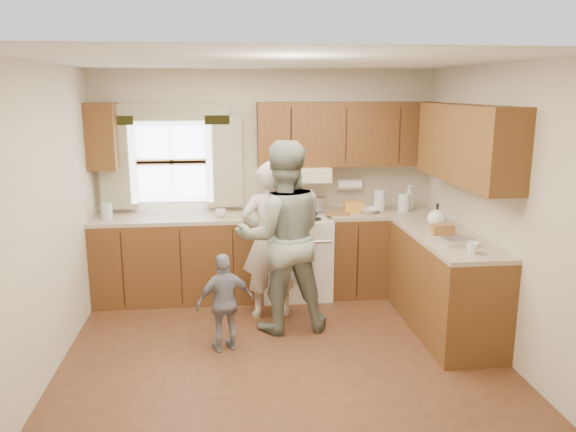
{
  "coord_description": "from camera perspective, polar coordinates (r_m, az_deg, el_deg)",
  "views": [
    {
      "loc": [
        -0.47,
        -4.58,
        2.28
      ],
      "look_at": [
        0.1,
        0.4,
        1.15
      ],
      "focal_mm": 35.0,
      "sensor_mm": 36.0,
      "label": 1
    }
  ],
  "objects": [
    {
      "name": "room",
      "position": [
        4.72,
        -0.66,
        0.1
      ],
      "size": [
        3.8,
        3.8,
        3.8
      ],
      "color": "#4A2617",
      "rests_on": "ground"
    },
    {
      "name": "kitchen_fixtures",
      "position": [
        5.94,
        4.2,
        -1.39
      ],
      "size": [
        3.8,
        2.25,
        2.15
      ],
      "color": "#3F200D",
      "rests_on": "ground"
    },
    {
      "name": "stove",
      "position": [
        6.33,
        0.74,
        -3.95
      ],
      "size": [
        0.76,
        0.67,
        1.07
      ],
      "color": "silver",
      "rests_on": "ground"
    },
    {
      "name": "woman_left",
      "position": [
        5.65,
        -1.88,
        -2.49
      ],
      "size": [
        0.63,
        0.46,
        1.6
      ],
      "primitive_type": "imported",
      "rotation": [
        0.0,
        0.0,
        3.27
      ],
      "color": "beige",
      "rests_on": "ground"
    },
    {
      "name": "woman_right",
      "position": [
        5.32,
        -0.57,
        -2.16
      ],
      "size": [
        0.94,
        0.76,
        1.83
      ],
      "primitive_type": "imported",
      "rotation": [
        0.0,
        0.0,
        3.21
      ],
      "color": "#22382F",
      "rests_on": "ground"
    },
    {
      "name": "child",
      "position": [
        5.04,
        -6.42,
        -8.73
      ],
      "size": [
        0.56,
        0.37,
        0.89
      ],
      "primitive_type": "imported",
      "rotation": [
        0.0,
        0.0,
        3.45
      ],
      "color": "gray",
      "rests_on": "ground"
    }
  ]
}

